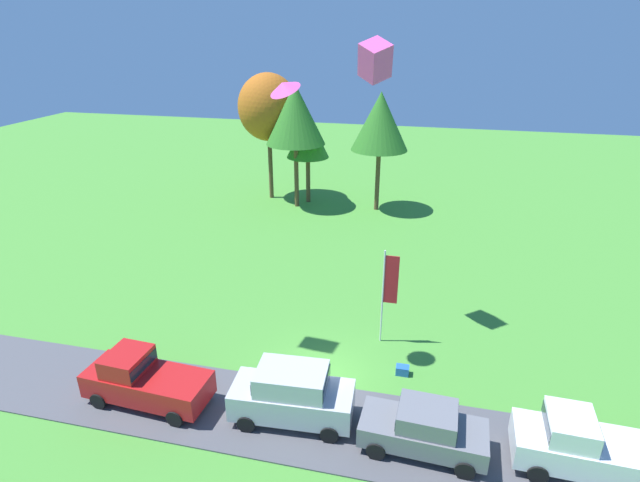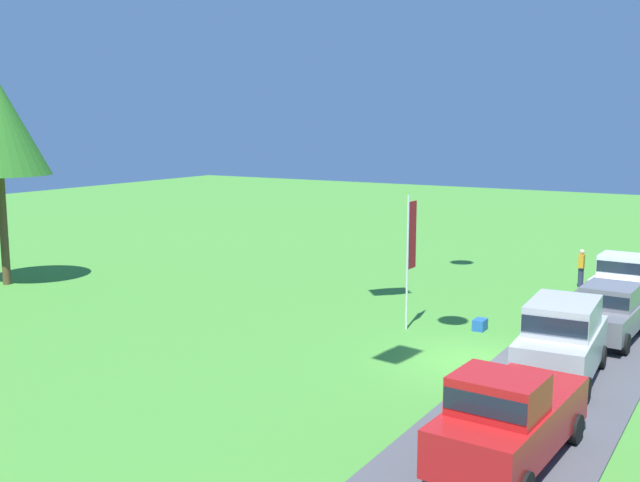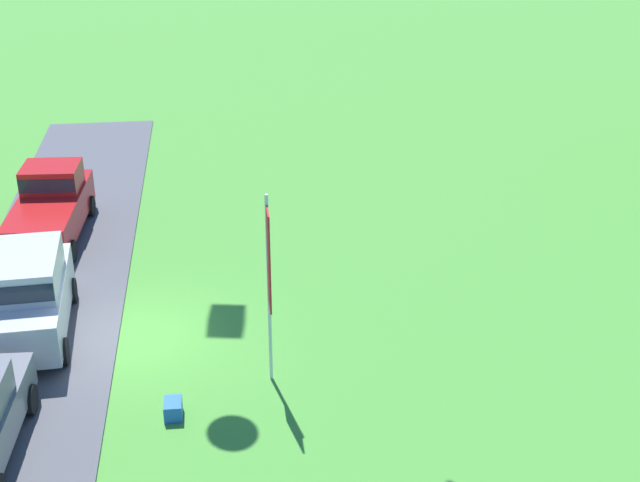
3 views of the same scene
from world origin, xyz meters
The scene contains 9 objects.
ground_plane centered at (0.00, 0.00, 0.00)m, with size 120.00×120.00×0.00m, color #478E33.
pavement_strip centered at (0.00, -2.70, 0.03)m, with size 36.00×4.40×0.06m, color #4C4C51.
car_pickup_by_flagpole centered at (-6.50, -3.05, 1.11)m, with size 5.10×2.28×2.14m.
car_suv_mid_row centered at (-0.44, -2.72, 1.30)m, with size 4.71×2.27×2.28m.
car_sedan_near_entrance centered at (4.48, -3.12, 1.04)m, with size 4.48×2.13×1.84m.
car_pickup_far_end centered at (9.76, -2.79, 1.11)m, with size 5.06×2.18×2.14m.
person_watching_sky centered at (12.57, -0.47, 0.88)m, with size 0.36×0.24×1.71m.
flag_banner centered at (2.45, 3.29, 3.03)m, with size 0.71×0.08×4.79m.
cooler_box centered at (3.45, 1.00, 0.20)m, with size 0.56×0.40×0.40m, color blue.
Camera 2 is at (-21.44, -7.44, 7.28)m, focal length 42.00 mm.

